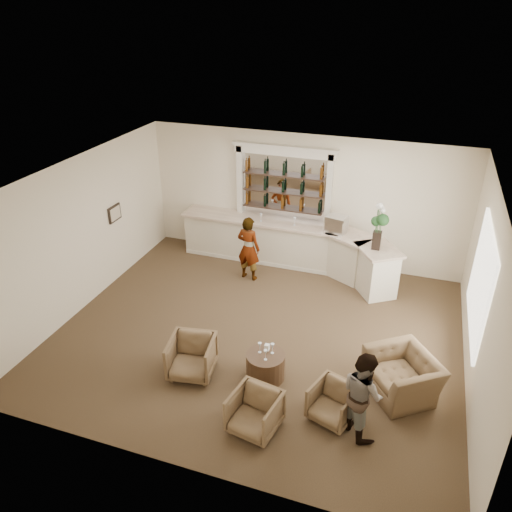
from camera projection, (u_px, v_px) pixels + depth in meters
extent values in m
plane|color=brown|center=(258.00, 333.00, 10.30)|extent=(8.00, 8.00, 0.00)
cube|color=#F4E6CB|center=(303.00, 200.00, 12.46)|extent=(8.00, 0.04, 3.30)
cube|color=#F4E6CB|center=(82.00, 234.00, 10.68)|extent=(0.04, 7.00, 3.30)
cube|color=#F4E6CB|center=(484.00, 299.00, 8.39)|extent=(0.04, 7.00, 3.30)
cube|color=white|center=(259.00, 180.00, 8.77)|extent=(8.00, 7.00, 0.04)
cube|color=white|center=(481.00, 282.00, 8.79)|extent=(0.05, 2.40, 1.90)
cube|color=black|center=(115.00, 213.00, 11.68)|extent=(0.04, 0.46, 0.38)
cube|color=beige|center=(115.00, 213.00, 11.67)|extent=(0.01, 0.38, 0.30)
cube|color=white|center=(261.00, 240.00, 12.97)|extent=(4.00, 0.70, 1.08)
cube|color=beige|center=(261.00, 220.00, 12.69)|extent=(4.10, 0.82, 0.06)
cube|color=white|center=(349.00, 257.00, 12.11)|extent=(1.12, 1.04, 1.08)
cube|color=beige|center=(351.00, 236.00, 11.83)|extent=(1.27, 1.19, 0.06)
cube|color=white|center=(376.00, 272.00, 11.47)|extent=(1.08, 1.14, 1.08)
cube|color=beige|center=(379.00, 250.00, 11.19)|extent=(1.24, 1.29, 0.06)
cube|color=silver|center=(257.00, 262.00, 12.93)|extent=(4.00, 0.06, 0.10)
cube|color=white|center=(284.00, 186.00, 12.45)|extent=(2.15, 0.02, 1.65)
cube|color=silver|center=(240.00, 200.00, 12.96)|extent=(0.14, 0.16, 2.90)
cube|color=silver|center=(328.00, 211.00, 12.30)|extent=(0.14, 0.16, 2.90)
cube|color=silver|center=(284.00, 152.00, 11.99)|extent=(2.52, 0.16, 0.18)
cube|color=silver|center=(285.00, 147.00, 11.93)|extent=(2.64, 0.20, 0.08)
cube|color=#2F2017|center=(282.00, 209.00, 12.62)|extent=(2.05, 0.20, 0.03)
cube|color=#2F2017|center=(283.00, 193.00, 12.42)|extent=(2.05, 0.20, 0.03)
cube|color=#2F2017|center=(283.00, 176.00, 12.22)|extent=(2.05, 0.20, 0.03)
cylinder|color=#442B1D|center=(265.00, 366.00, 9.00)|extent=(0.70, 0.70, 0.50)
imported|color=gray|center=(249.00, 248.00, 11.93)|extent=(0.64, 0.48, 1.61)
imported|color=gray|center=(362.00, 394.00, 7.66)|extent=(0.91, 0.93, 1.51)
imported|color=brown|center=(192.00, 357.00, 9.03)|extent=(0.92, 0.94, 0.74)
imported|color=brown|center=(255.00, 412.00, 7.87)|extent=(0.86, 0.87, 0.69)
imported|color=brown|center=(333.00, 403.00, 8.09)|extent=(0.87, 0.88, 0.64)
imported|color=brown|center=(402.00, 375.00, 8.59)|extent=(1.50, 1.53, 0.75)
cube|color=silver|center=(337.00, 224.00, 11.88)|extent=(0.54, 0.49, 0.41)
cube|color=black|center=(377.00, 240.00, 11.09)|extent=(0.19, 0.19, 0.41)
cube|color=white|center=(267.00, 347.00, 8.98)|extent=(0.08, 0.08, 0.12)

